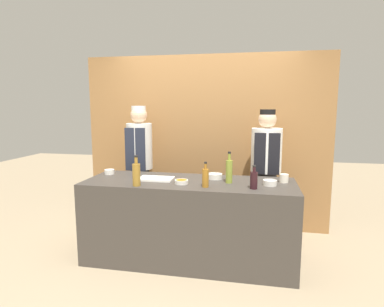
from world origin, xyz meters
name	(u,v)px	position (x,y,z in m)	size (l,w,h in m)	color
ground_plane	(189,259)	(0.00, 0.00, 0.00)	(14.00, 14.00, 0.00)	tan
cabinet_wall	(205,142)	(0.00, 1.14, 1.20)	(3.41, 0.18, 2.40)	olive
counter	(189,221)	(0.00, 0.00, 0.45)	(2.28, 0.79, 0.90)	#3D3833
sauce_bowl_white	(270,182)	(0.85, -0.03, 0.93)	(0.14, 0.14, 0.06)	silver
sauce_bowl_brown	(215,176)	(0.26, 0.17, 0.93)	(0.16, 0.16, 0.06)	silver
sauce_bowl_green	(109,172)	(-1.01, 0.17, 0.93)	(0.12, 0.12, 0.06)	silver
sauce_bowl_orange	(181,182)	(-0.06, -0.13, 0.92)	(0.14, 0.14, 0.04)	silver
cutting_board	(156,179)	(-0.38, 0.00, 0.91)	(0.38, 0.23, 0.02)	white
bottle_amber	(205,177)	(0.21, -0.23, 1.00)	(0.07, 0.07, 0.26)	#9E661E
bottle_vinegar	(136,174)	(-0.49, -0.31, 1.02)	(0.08, 0.08, 0.32)	olive
bottle_oil	(229,171)	(0.43, 0.00, 1.03)	(0.07, 0.07, 0.34)	olive
bottle_wine	(254,180)	(0.69, -0.20, 0.99)	(0.07, 0.07, 0.23)	black
cup_cream	(284,178)	(1.00, 0.14, 0.94)	(0.09, 0.09, 0.09)	silver
chef_left	(140,163)	(-0.83, 0.73, 0.94)	(0.34, 0.34, 1.71)	#28282D
chef_right	(266,171)	(0.83, 0.73, 0.90)	(0.38, 0.38, 1.67)	#28282D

